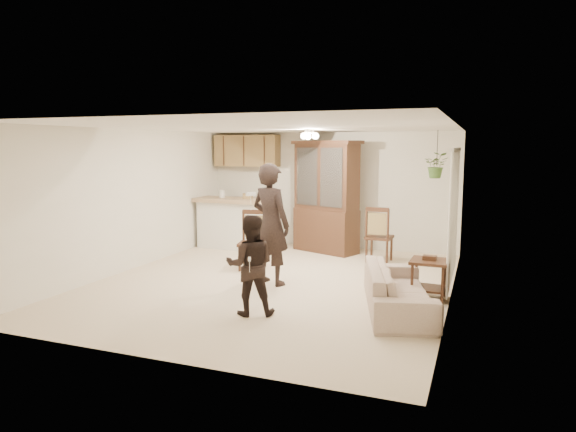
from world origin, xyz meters
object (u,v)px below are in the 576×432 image
(adult, at_px, (271,229))
(chair_hutch_right, at_px, (379,246))
(china_hutch, at_px, (326,198))
(side_table, at_px, (429,279))
(sofa, at_px, (398,284))
(chair_bar, at_px, (252,253))
(chair_hutch_left, at_px, (341,236))
(child, at_px, (250,264))

(adult, xyz_separation_m, chair_hutch_right, (1.32, 2.22, -0.60))
(china_hutch, relative_size, chair_hutch_right, 2.16)
(china_hutch, height_order, side_table, china_hutch)
(sofa, xyz_separation_m, china_hutch, (-2.03, 3.41, 0.78))
(chair_bar, bearing_deg, side_table, -26.36)
(sofa, xyz_separation_m, adult, (-2.13, 0.64, 0.53))
(adult, distance_m, china_hutch, 2.78)
(chair_bar, relative_size, chair_hutch_right, 0.98)
(chair_hutch_left, xyz_separation_m, chair_hutch_right, (0.94, -0.72, -0.01))
(sofa, bearing_deg, chair_hutch_right, 0.32)
(sofa, height_order, child, child)
(china_hutch, xyz_separation_m, side_table, (2.36, -2.72, -0.84))
(sofa, distance_m, chair_hutch_right, 2.97)
(chair_hutch_right, bearing_deg, child, 77.82)
(side_table, bearing_deg, chair_hutch_right, 117.67)
(chair_bar, distance_m, chair_hutch_right, 2.47)
(china_hutch, height_order, chair_hutch_right, china_hutch)
(sofa, height_order, adult, adult)
(china_hutch, distance_m, chair_bar, 2.29)
(side_table, distance_m, chair_bar, 3.24)
(sofa, height_order, chair_hutch_left, chair_hutch_left)
(sofa, bearing_deg, chair_hutch_left, 10.62)
(chair_bar, bearing_deg, chair_hutch_left, 50.28)
(child, bearing_deg, chair_hutch_right, -128.33)
(chair_bar, bearing_deg, child, -78.82)
(chair_bar, bearing_deg, chair_hutch_right, 22.07)
(child, xyz_separation_m, side_table, (2.12, 1.55, -0.38))
(child, relative_size, china_hutch, 0.58)
(china_hutch, bearing_deg, chair_hutch_left, 52.27)
(chair_hutch_left, relative_size, chair_hutch_right, 1.05)
(sofa, bearing_deg, china_hutch, 15.41)
(adult, bearing_deg, chair_hutch_left, -78.80)
(child, bearing_deg, sofa, -177.88)
(china_hutch, xyz_separation_m, chair_hutch_left, (0.29, 0.17, -0.83))
(chair_bar, xyz_separation_m, chair_hutch_left, (1.08, 2.14, 0.02))
(child, height_order, chair_hutch_left, child)
(chair_hutch_left, bearing_deg, chair_bar, -83.56)
(china_hutch, distance_m, chair_hutch_right, 1.59)
(child, xyz_separation_m, chair_hutch_left, (0.04, 4.44, -0.36))
(child, xyz_separation_m, chair_bar, (-1.03, 2.29, -0.38))
(child, xyz_separation_m, chair_hutch_right, (0.99, 3.71, -0.37))
(adult, relative_size, chair_hutch_left, 1.60)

